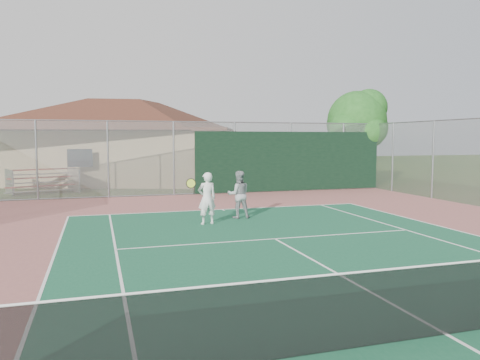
% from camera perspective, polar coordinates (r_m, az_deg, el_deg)
% --- Properties ---
extents(ground, '(120.00, 120.00, 0.00)m').
position_cam_1_polar(ground, '(7.28, 23.79, -16.95)').
color(ground, '#274617').
rests_on(ground, ground).
extents(court_surface, '(20.00, 34.00, 0.02)m').
position_cam_1_polar(court_surface, '(7.28, 23.80, -16.89)').
color(court_surface, '#A9645C').
rests_on(court_surface, ground).
extents(tennis_net, '(11.85, 0.08, 1.10)m').
position_cam_1_polar(tennis_net, '(7.11, 23.94, -13.11)').
color(tennis_net, gray).
rests_on(tennis_net, ground).
extents(back_fence, '(20.08, 0.11, 3.53)m').
position_cam_1_polar(back_fence, '(23.04, -0.40, 2.50)').
color(back_fence, gray).
rests_on(back_fence, ground).
extents(side_fence_right, '(0.08, 9.00, 3.50)m').
position_cam_1_polar(side_fence_right, '(22.80, 22.45, 2.30)').
color(side_fence_right, gray).
rests_on(side_fence_right, ground).
extents(clubhouse, '(16.18, 13.29, 6.01)m').
position_cam_1_polar(clubhouse, '(30.24, -13.72, 5.58)').
color(clubhouse, tan).
rests_on(clubhouse, ground).
extents(bleachers, '(3.69, 2.77, 1.18)m').
position_cam_1_polar(bleachers, '(25.48, -23.00, -0.01)').
color(bleachers, maroon).
rests_on(bleachers, ground).
extents(tree, '(3.95, 3.74, 5.51)m').
position_cam_1_polar(tree, '(27.66, 14.23, 6.81)').
color(tree, '#331F12').
rests_on(tree, ground).
extents(player_white_front, '(1.04, 0.61, 1.66)m').
position_cam_1_polar(player_white_front, '(14.61, -4.09, -2.27)').
color(player_white_front, white).
rests_on(player_white_front, ground).
extents(player_grey_back, '(0.83, 0.68, 1.60)m').
position_cam_1_polar(player_grey_back, '(15.71, -0.16, -1.85)').
color(player_grey_back, '#989B9D').
rests_on(player_grey_back, ground).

